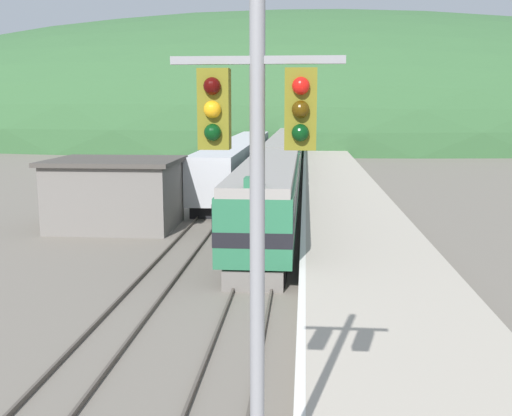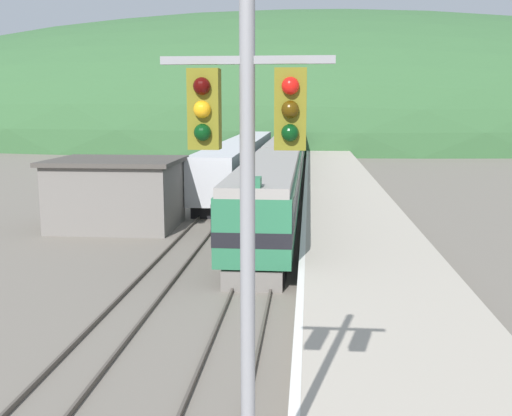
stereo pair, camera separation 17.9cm
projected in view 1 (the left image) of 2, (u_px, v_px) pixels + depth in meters
track_main at (290, 161)px, 73.89m from camera, size 1.52×180.00×0.16m
track_siding at (258, 161)px, 74.20m from camera, size 1.51×180.00×0.16m
platform at (335, 178)px, 53.80m from camera, size 5.69×140.00×0.98m
distant_hills at (296, 138)px, 127.23m from camera, size 217.15×97.72×50.70m
station_shed at (116, 193)px, 33.88m from camera, size 7.21×5.78×3.93m
express_train_lead_car at (269, 196)px, 31.88m from camera, size 3.01×20.66×4.28m
carriage_second at (284, 160)px, 53.11m from camera, size 3.00×20.34×3.92m
carriage_third at (290, 144)px, 73.95m from camera, size 3.00×20.34×3.92m
siding_train at (240, 161)px, 53.36m from camera, size 2.90×35.96×3.84m
signal_mast_main at (257, 215)px, 7.81m from camera, size 2.20×0.42×8.36m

